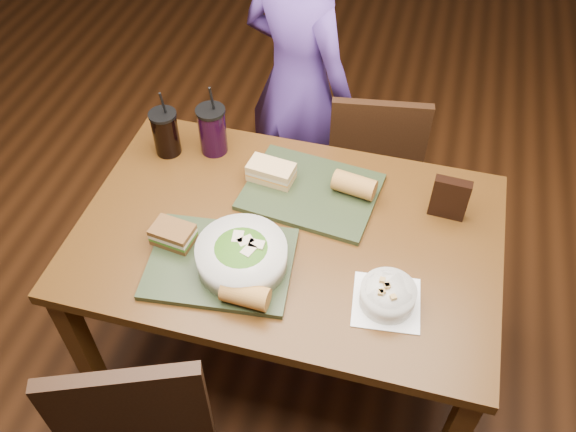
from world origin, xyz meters
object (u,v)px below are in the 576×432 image
Objects in this scene: chair_far at (376,164)px; cup_cola at (166,133)px; tray_near at (221,263)px; chip_bag at (450,198)px; diner at (298,84)px; baguette_far at (354,185)px; sandwich_far at (271,172)px; sandwich_near at (173,234)px; tray_far at (311,192)px; cup_berry at (212,130)px; baguette_near at (245,294)px; soup_bowl at (388,295)px; dining_table at (288,250)px; salad_bowl at (242,255)px.

cup_cola reaches higher than chair_far.
chip_bag reaches higher than tray_near.
baguette_far is at bearing 143.40° from diner.
sandwich_far reaches higher than tray_near.
chip_bag is (0.78, 0.34, 0.03)m from sandwich_near.
sandwich_far is (-0.14, 0.02, 0.04)m from tray_far.
cup_berry reaches higher than chip_bag.
baguette_near is (-0.24, -0.98, 0.33)m from chair_far.
chair_far reaches higher than baguette_near.
diner reaches higher than sandwich_far.
sandwich_far reaches higher than soup_bowl.
tray_near is 2.85× the size of chip_bag.
dining_table is 0.59m from cup_cola.
soup_bowl is at bearing -40.62° from sandwich_far.
soup_bowl is 0.84m from cup_berry.
tray_near is (-0.35, -0.86, 0.29)m from chair_far.
diner is at bearing 119.24° from baguette_far.
chair_far is 0.89m from cup_cola.
cup_berry is (-0.68, 0.49, 0.05)m from soup_bowl.
salad_bowl is at bearing -108.39° from chair_far.
baguette_far is (-0.03, -0.48, 0.33)m from chair_far.
cup_berry is (-0.24, 0.11, 0.04)m from sandwich_far.
soup_bowl is (0.51, -1.00, 0.08)m from diner.
tray_far is 0.47m from sandwich_near.
cup_berry reaches higher than soup_bowl.
baguette_near is 0.90× the size of chip_bag.
sandwich_near is (-0.16, 0.04, 0.04)m from tray_near.
chip_bag is (0.43, 0.02, 0.06)m from tray_far.
soup_bowl is at bearing -1.77° from salad_bowl.
chip_bag is at bearing 160.27° from diner.
sandwich_far is 1.16× the size of baguette_far.
cup_cola is (-0.41, 0.43, 0.02)m from salad_bowl.
cup_berry is 1.85× the size of chip_bag.
sandwich_far is (-0.02, 0.37, -0.01)m from salad_bowl.
chair_far is at bearing 76.46° from baguette_near.
sandwich_far is at bearing 97.77° from baguette_near.
baguette_far is at bearing 50.33° from dining_table.
cup_cola reaches higher than chip_bag.
baguette_far reaches higher than dining_table.
chair_far is 6.14× the size of baguette_far.
chair_far is 5.30× the size of sandwich_far.
diner is 1.00m from salad_bowl.
sandwich_far is at bearing -121.74° from chair_far.
tray_near is 0.40m from tray_far.
baguette_near is (0.05, -0.12, -0.01)m from salad_bowl.
diner is 0.56m from cup_berry.
tray_near is 1.60× the size of salad_bowl.
tray_far is 3.06× the size of baguette_far.
baguette_near reaches higher than soup_bowl.
chair_far is 0.59m from baguette_far.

